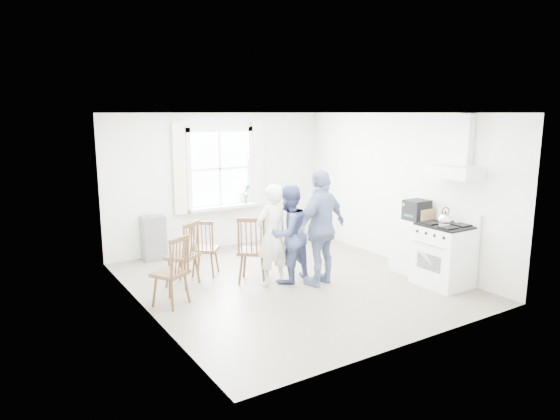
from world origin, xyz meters
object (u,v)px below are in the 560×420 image
object	(u,v)px
gas_stove	(444,254)
low_cabinet	(412,246)
windsor_chair_b	(252,243)
person_mid	(288,234)
person_right	(322,228)
stereo_stack	(417,210)
windsor_chair_c	(188,247)
person_left	(272,235)
windsor_chair_a	(176,264)

from	to	relation	value
gas_stove	low_cabinet	size ratio (longest dim) A/B	1.24
low_cabinet	windsor_chair_b	bearing A→B (deg)	160.14
person_mid	person_right	bearing A→B (deg)	124.22
stereo_stack	windsor_chair_c	xyz separation A→B (m)	(-3.39, 1.36, -0.44)
windsor_chair_c	person_left	world-z (taller)	person_left
person_left	person_right	bearing A→B (deg)	141.88
person_right	windsor_chair_c	bearing A→B (deg)	-43.56
low_cabinet	windsor_chair_a	size ratio (longest dim) A/B	0.91
windsor_chair_b	person_mid	bearing A→B (deg)	-21.99
stereo_stack	windsor_chair_b	world-z (taller)	stereo_stack
gas_stove	person_left	bearing A→B (deg)	147.21
windsor_chair_c	person_left	size ratio (longest dim) A/B	0.65
windsor_chair_a	windsor_chair_c	xyz separation A→B (m)	(0.43, 0.65, 0.02)
windsor_chair_a	windsor_chair_b	xyz separation A→B (m)	(1.31, 0.25, 0.05)
person_left	person_mid	size ratio (longest dim) A/B	1.02
low_cabinet	windsor_chair_a	xyz separation A→B (m)	(-3.83, 0.65, 0.15)
gas_stove	windsor_chair_a	distance (m)	3.99
windsor_chair_a	person_left	world-z (taller)	person_left
windsor_chair_b	person_right	xyz separation A→B (m)	(0.89, -0.57, 0.24)
low_cabinet	person_right	world-z (taller)	person_right
gas_stove	stereo_stack	distance (m)	0.87
gas_stove	windsor_chair_b	size ratio (longest dim) A/B	1.05
low_cabinet	person_left	xyz separation A→B (m)	(-2.27, 0.72, 0.33)
low_cabinet	person_left	size ratio (longest dim) A/B	0.58
low_cabinet	windsor_chair_b	size ratio (longest dim) A/B	0.84
windsor_chair_a	windsor_chair_c	world-z (taller)	windsor_chair_c
person_mid	stereo_stack	bearing A→B (deg)	147.47
windsor_chair_b	stereo_stack	bearing A→B (deg)	-20.91
stereo_stack	windsor_chair_c	distance (m)	3.68
windsor_chair_c	person_mid	bearing A→B (deg)	-23.40
stereo_stack	person_left	size ratio (longest dim) A/B	0.23
windsor_chair_c	person_mid	world-z (taller)	person_mid
windsor_chair_b	person_right	bearing A→B (deg)	-32.39
windsor_chair_b	person_left	xyz separation A→B (m)	(0.24, -0.19, 0.13)
person_right	windsor_chair_a	bearing A→B (deg)	-23.11
gas_stove	windsor_chair_c	xyz separation A→B (m)	(-3.32, 2.00, 0.14)
gas_stove	person_right	world-z (taller)	person_right
stereo_stack	person_right	xyz separation A→B (m)	(-1.62, 0.39, -0.17)
low_cabinet	windsor_chair_b	xyz separation A→B (m)	(-2.51, 0.91, 0.20)
gas_stove	low_cabinet	bearing A→B (deg)	84.32
gas_stove	person_mid	bearing A→B (deg)	143.95
person_left	person_mid	xyz separation A→B (m)	(0.28, -0.02, -0.02)
stereo_stack	windsor_chair_a	distance (m)	3.92
windsor_chair_a	person_right	world-z (taller)	person_right
windsor_chair_b	person_right	size ratio (longest dim) A/B	0.60
person_mid	person_right	distance (m)	0.53
gas_stove	windsor_chair_c	size ratio (longest dim) A/B	1.10
person_left	person_right	distance (m)	0.76
stereo_stack	person_right	distance (m)	1.67
windsor_chair_a	windsor_chair_b	size ratio (longest dim) A/B	0.92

